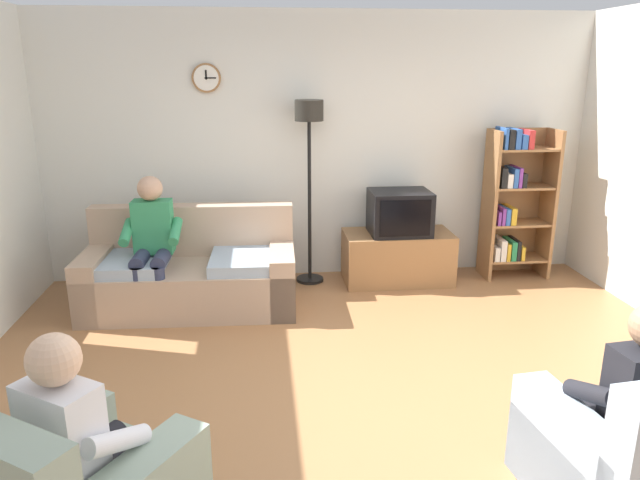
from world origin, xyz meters
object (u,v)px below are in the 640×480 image
person_in_left_armchair (82,435)px  floor_lamp (309,142)px  tv_stand (397,257)px  armchair_near_bookshelf (632,461)px  person_on_couch (152,239)px  person_in_right_armchair (628,395)px  tv (400,212)px  couch (191,274)px  bookshelf (514,201)px

person_in_left_armchair → floor_lamp: bearing=69.4°
tv_stand → armchair_near_bookshelf: size_ratio=1.14×
person_on_couch → person_in_left_armchair: person_on_couch is taller
person_on_couch → person_in_right_armchair: 3.85m
tv → person_in_right_armchair: person_in_right_armchair is taller
person_in_right_armchair → couch: bearing=130.6°
tv → person_in_left_armchair: person_in_left_armchair is taller
couch → person_in_right_armchair: person_in_right_armchair is taller
floor_lamp → person_in_right_armchair: (1.27, -3.40, -0.85)m
person_in_left_armchair → person_in_right_armchair: bearing=1.4°
couch → floor_lamp: 1.71m
person_on_couch → couch: bearing=19.8°
floor_lamp → armchair_near_bookshelf: 3.89m
person_in_right_armchair → tv: bearing=96.4°
bookshelf → armchair_near_bookshelf: bookshelf is taller
tv → bookshelf: 1.24m
couch → tv: tv is taller
floor_lamp → person_on_couch: 1.77m
tv_stand → tv: bearing=-90.0°
tv → person_in_left_armchair: size_ratio=0.54×
floor_lamp → person_in_right_armchair: 3.72m
person_in_left_armchair → person_in_right_armchair: 2.57m
floor_lamp → tv: bearing=-7.8°
couch → tv_stand: bearing=12.9°
tv → person_in_right_armchair: (0.37, -3.27, -0.14)m
tv → person_in_right_armchair: 3.30m
person_in_right_armchair → person_on_couch: bearing=135.1°
tv_stand → tv: size_ratio=1.83×
armchair_near_bookshelf → person_in_left_armchair: bearing=179.4°
person_on_couch → person_in_right_armchair: size_ratio=1.11×
person_on_couch → tv: bearing=13.2°
tv_stand → person_in_left_armchair: 4.03m
tv_stand → person_in_left_armchair: bearing=-123.2°
tv_stand → armchair_near_bookshelf: 3.41m
bookshelf → couch: bearing=-170.7°
couch → tv: (2.05, 0.45, 0.43)m
couch → bookshelf: size_ratio=1.22×
tv → person_in_right_armchair: size_ratio=0.54×
tv → person_on_couch: (-2.36, -0.56, -0.04)m
floor_lamp → person_in_left_armchair: size_ratio=1.65×
couch → tv: size_ratio=3.21×
armchair_near_bookshelf → person_in_left_armchair: size_ratio=0.86×
person_in_right_armchair → person_in_left_armchair: bearing=-178.6°
floor_lamp → person_in_right_armchair: floor_lamp is taller
couch → person_on_couch: 0.50m
tv_stand → floor_lamp: size_ratio=0.59×
couch → person_in_left_armchair: (-0.15, -2.89, 0.29)m
tv_stand → tv: 0.48m
tv_stand → floor_lamp: bearing=173.7°
floor_lamp → person_on_couch: size_ratio=1.49×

